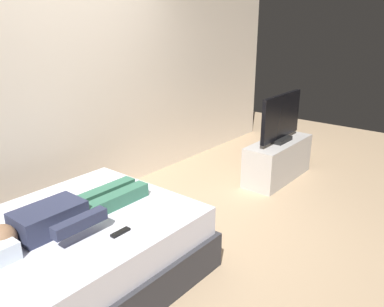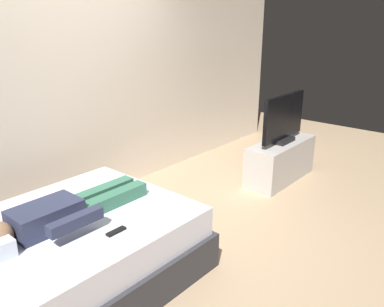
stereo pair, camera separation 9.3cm
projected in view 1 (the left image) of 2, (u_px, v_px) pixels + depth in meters
ground_plane at (182, 240)px, 3.64m from camera, size 10.00×10.00×0.00m
back_wall at (105, 71)px, 4.33m from camera, size 6.40×0.10×2.80m
bed at (68, 258)px, 2.92m from camera, size 1.92×1.46×0.54m
person at (66, 214)px, 2.82m from camera, size 1.26×0.46×0.18m
remote at (120, 232)px, 2.72m from camera, size 0.15×0.04×0.02m
tv_stand at (278, 160)px, 4.96m from camera, size 1.10×0.40×0.50m
tv at (281, 119)px, 4.78m from camera, size 0.88×0.20×0.59m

